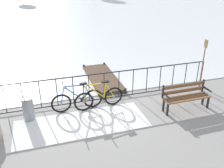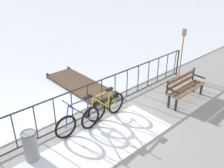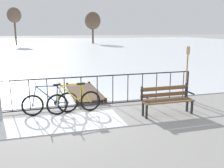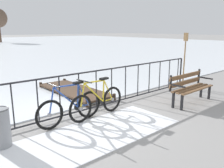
{
  "view_description": "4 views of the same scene",
  "coord_description": "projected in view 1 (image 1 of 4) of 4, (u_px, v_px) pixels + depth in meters",
  "views": [
    {
      "loc": [
        -1.5,
        -7.46,
        4.26
      ],
      "look_at": [
        0.72,
        -0.34,
        0.77
      ],
      "focal_mm": 39.56,
      "sensor_mm": 36.0,
      "label": 1
    },
    {
      "loc": [
        -3.59,
        -4.96,
        4.14
      ],
      "look_at": [
        1.18,
        0.26,
        0.6
      ],
      "focal_mm": 39.26,
      "sensor_mm": 36.0,
      "label": 2
    },
    {
      "loc": [
        -0.83,
        -8.27,
        2.62
      ],
      "look_at": [
        1.39,
        -0.7,
        0.91
      ],
      "focal_mm": 42.0,
      "sensor_mm": 36.0,
      "label": 3
    },
    {
      "loc": [
        -3.12,
        -4.78,
        2.12
      ],
      "look_at": [
        0.75,
        -0.39,
        0.74
      ],
      "focal_mm": 37.7,
      "sensor_mm": 36.0,
      "label": 4
    }
  ],
  "objects": [
    {
      "name": "oar_upright",
      "position": [
        203.0,
        62.0,
        9.11
      ],
      "size": [
        0.04,
        0.16,
        1.98
      ],
      "color": "#937047",
      "rests_on": "ground"
    },
    {
      "name": "bicycle_second",
      "position": [
        99.0,
        98.0,
        8.2
      ],
      "size": [
        1.71,
        0.52,
        0.97
      ],
      "color": "black",
      "rests_on": "ground"
    },
    {
      "name": "snow_patch",
      "position": [
        82.0,
        123.0,
        7.49
      ],
      "size": [
        3.97,
        1.51,
        0.01
      ],
      "primitive_type": "cube",
      "color": "white",
      "rests_on": "ground"
    },
    {
      "name": "trash_bin",
      "position": [
        28.0,
        109.0,
        7.56
      ],
      "size": [
        0.35,
        0.35,
        0.73
      ],
      "color": "gray",
      "rests_on": "ground"
    },
    {
      "name": "frozen_pond",
      "position": [
        43.0,
        4.0,
        33.22
      ],
      "size": [
        80.0,
        56.0,
        0.03
      ],
      "primitive_type": "cube",
      "color": "silver",
      "rests_on": "ground"
    },
    {
      "name": "ground_plane",
      "position": [
        90.0,
        103.0,
        8.67
      ],
      "size": [
        160.0,
        160.0,
        0.0
      ],
      "primitive_type": "plane",
      "color": "gray"
    },
    {
      "name": "railing_fence",
      "position": [
        89.0,
        88.0,
        8.43
      ],
      "size": [
        9.06,
        0.06,
        1.07
      ],
      "color": "#232328",
      "rests_on": "ground"
    },
    {
      "name": "wooden_dock",
      "position": [
        102.0,
        77.0,
        10.4
      ],
      "size": [
        1.1,
        3.03,
        0.2
      ],
      "color": "#4C3828",
      "rests_on": "ground"
    },
    {
      "name": "park_bench",
      "position": [
        185.0,
        95.0,
        8.11
      ],
      "size": [
        1.6,
        0.49,
        0.89
      ],
      "color": "brown",
      "rests_on": "ground"
    },
    {
      "name": "bicycle_near_railing",
      "position": [
        77.0,
        100.0,
        8.07
      ],
      "size": [
        1.71,
        0.52,
        0.97
      ],
      "color": "black",
      "rests_on": "ground"
    }
  ]
}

